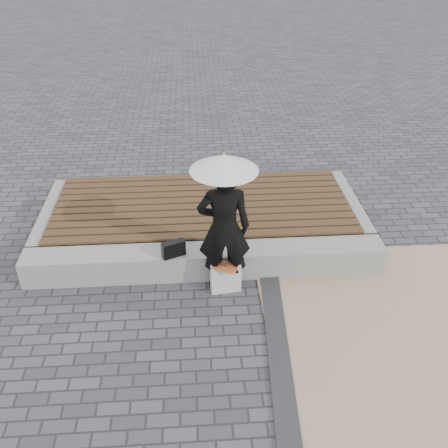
{
  "coord_description": "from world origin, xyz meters",
  "views": [
    {
      "loc": [
        -0.12,
        -3.95,
        4.39
      ],
      "look_at": [
        0.24,
        1.29,
        1.0
      ],
      "focal_mm": 39.76,
      "sensor_mm": 36.0,
      "label": 1
    }
  ],
  "objects_px": {
    "seating_ledge": "(205,261)",
    "canvas_tote": "(226,277)",
    "handbag": "(173,249)",
    "parasol": "(224,163)",
    "woman": "(224,228)"
  },
  "relations": [
    {
      "from": "handbag",
      "to": "canvas_tote",
      "type": "height_order",
      "value": "handbag"
    },
    {
      "from": "parasol",
      "to": "handbag",
      "type": "distance_m",
      "value": 1.51
    },
    {
      "from": "woman",
      "to": "seating_ledge",
      "type": "bearing_deg",
      "value": -51.89
    },
    {
      "from": "woman",
      "to": "handbag",
      "type": "bearing_deg",
      "value": -15.03
    },
    {
      "from": "parasol",
      "to": "handbag",
      "type": "relative_size",
      "value": 3.34
    },
    {
      "from": "seating_ledge",
      "to": "woman",
      "type": "height_order",
      "value": "woman"
    },
    {
      "from": "seating_ledge",
      "to": "woman",
      "type": "xyz_separation_m",
      "value": [
        0.24,
        -0.31,
        0.73
      ]
    },
    {
      "from": "canvas_tote",
      "to": "seating_ledge",
      "type": "bearing_deg",
      "value": 116.09
    },
    {
      "from": "canvas_tote",
      "to": "woman",
      "type": "bearing_deg",
      "value": 93.77
    },
    {
      "from": "woman",
      "to": "canvas_tote",
      "type": "xyz_separation_m",
      "value": [
        0.02,
        -0.09,
        -0.73
      ]
    },
    {
      "from": "seating_ledge",
      "to": "canvas_tote",
      "type": "bearing_deg",
      "value": -57.4
    },
    {
      "from": "canvas_tote",
      "to": "parasol",
      "type": "bearing_deg",
      "value": 93.77
    },
    {
      "from": "handbag",
      "to": "canvas_tote",
      "type": "distance_m",
      "value": 0.79
    },
    {
      "from": "parasol",
      "to": "canvas_tote",
      "type": "xyz_separation_m",
      "value": [
        0.02,
        -0.09,
        -1.65
      ]
    },
    {
      "from": "handbag",
      "to": "woman",
      "type": "bearing_deg",
      "value": -38.17
    }
  ]
}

